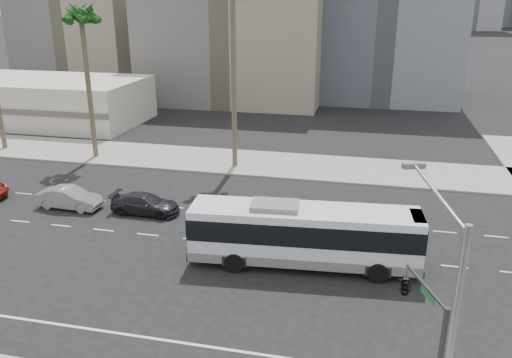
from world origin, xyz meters
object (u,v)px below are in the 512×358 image
(city_bus, at_px, (304,234))
(streetlight_corner, at_px, (445,321))
(car_a, at_px, (145,204))
(traffic_signal, at_px, (409,289))
(car_b, at_px, (70,198))
(palm_mid, at_px, (81,17))

(city_bus, relative_size, streetlight_corner, 1.44)
(car_a, relative_size, traffic_signal, 0.90)
(car_a, bearing_deg, car_b, 93.75)
(car_b, bearing_deg, palm_mid, 23.26)
(city_bus, relative_size, traffic_signal, 2.39)
(city_bus, xyz_separation_m, traffic_signal, (4.79, -8.81, 2.50))
(traffic_signal, bearing_deg, car_a, 118.81)
(car_a, distance_m, traffic_signal, 21.42)
(streetlight_corner, height_order, palm_mid, palm_mid)
(streetlight_corner, xyz_separation_m, palm_mid, (-26.90, 26.90, 7.38))
(streetlight_corner, bearing_deg, traffic_signal, 90.43)
(city_bus, xyz_separation_m, car_a, (-11.43, 4.69, -1.18))
(city_bus, distance_m, streetlight_corner, 12.98)
(city_bus, bearing_deg, palm_mid, 138.95)
(palm_mid, bearing_deg, car_b, -68.98)
(car_b, bearing_deg, city_bus, -102.24)
(car_b, height_order, traffic_signal, traffic_signal)
(city_bus, bearing_deg, traffic_signal, -66.20)
(car_b, height_order, streetlight_corner, streetlight_corner)
(car_b, relative_size, streetlight_corner, 0.52)
(car_b, relative_size, traffic_signal, 0.86)
(car_b, xyz_separation_m, streetlight_corner, (22.58, -15.65, 4.15))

